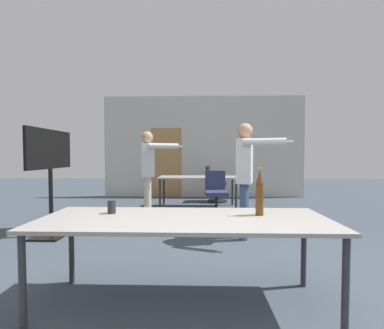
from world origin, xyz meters
The scene contains 10 objects.
back_wall centered at (-0.03, 6.16, 1.48)m, with size 5.93×0.12×2.99m.
conference_table_near centered at (-0.26, 0.59, 0.68)m, with size 2.36×0.81×0.74m.
conference_table_far centered at (-0.16, 4.57, 0.67)m, with size 1.84×0.75×0.74m.
tv_screen centered at (-2.41, 2.36, 1.04)m, with size 0.44×1.15×1.64m.
person_far_watching centered at (0.56, 2.33, 1.06)m, with size 0.73×0.70×1.72m.
person_center_tall centered at (-1.14, 3.51, 1.04)m, with size 0.88×0.60×1.71m.
office_chair_near_pushed centered at (0.23, 3.96, 0.42)m, with size 0.52×0.56×0.91m.
office_chair_far_right centered at (0.29, 5.37, 0.45)m, with size 0.59×0.53×0.95m.
beer_bottle centered at (0.38, 0.69, 0.93)m, with size 0.07×0.07×0.41m.
drink_cup centered at (-0.91, 0.73, 0.79)m, with size 0.07×0.07×0.11m.
Camera 1 is at (-0.14, -1.50, 1.25)m, focal length 24.00 mm.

